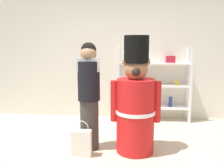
% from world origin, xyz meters
% --- Properties ---
extents(ground_plane, '(6.40, 6.40, 0.00)m').
position_xyz_m(ground_plane, '(0.00, 0.00, 0.00)').
color(ground_plane, beige).
extents(back_wall, '(6.40, 0.12, 2.60)m').
position_xyz_m(back_wall, '(0.00, 2.20, 1.30)').
color(back_wall, silver).
rests_on(back_wall, ground_plane).
extents(merchandise_shelf, '(1.49, 0.35, 1.51)m').
position_xyz_m(merchandise_shelf, '(0.74, 1.98, 0.76)').
color(merchandise_shelf, white).
rests_on(merchandise_shelf, ground_plane).
extents(teddy_bear_guard, '(0.72, 0.57, 1.69)m').
position_xyz_m(teddy_bear_guard, '(0.35, 0.43, 0.71)').
color(teddy_bear_guard, red).
rests_on(teddy_bear_guard, ground_plane).
extents(person_shopper, '(0.34, 0.32, 1.59)m').
position_xyz_m(person_shopper, '(-0.34, 0.47, 0.85)').
color(person_shopper, '#38332D').
rests_on(person_shopper, ground_plane).
extents(shopping_bag, '(0.28, 0.13, 0.52)m').
position_xyz_m(shopping_bag, '(-0.41, 0.21, 0.20)').
color(shopping_bag, silver).
rests_on(shopping_bag, ground_plane).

